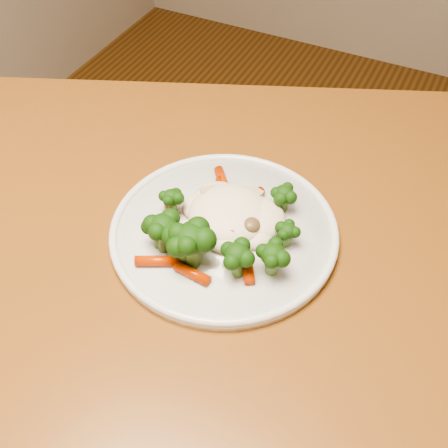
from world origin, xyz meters
name	(u,v)px	position (x,y,z in m)	size (l,w,h in m)	color
dining_table	(239,324)	(-0.22, -0.32, 0.64)	(1.32, 1.12, 0.75)	brown
plate	(224,232)	(-0.26, -0.28, 0.76)	(0.27, 0.27, 0.01)	silver
meal	(215,227)	(-0.26, -0.29, 0.78)	(0.18, 0.19, 0.05)	#FAE9C8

